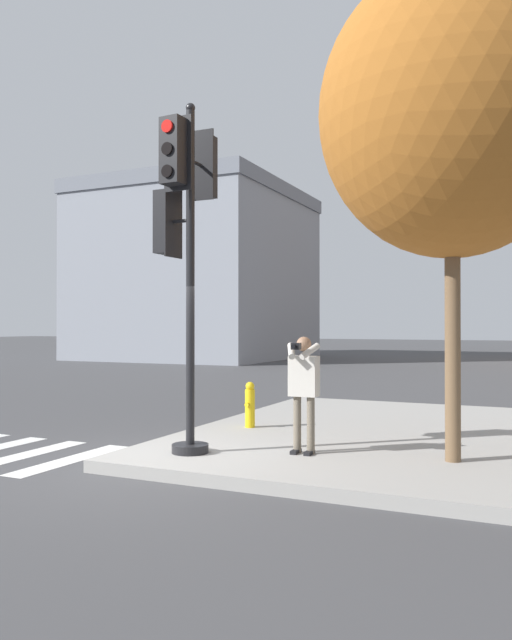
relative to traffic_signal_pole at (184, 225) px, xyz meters
The scene contains 7 objects.
ground_plane 3.44m from the traffic_signal_pole, 130.90° to the right, with size 160.00×160.00×0.00m, color #424244.
sidewalk_corner 5.40m from the traffic_signal_pole, 44.36° to the left, with size 8.00×8.00×0.17m.
traffic_signal_pole is the anchor object (origin of this frame).
person_photographer 2.79m from the traffic_signal_pole, 21.46° to the left, with size 0.50×0.53×1.63m.
street_tree 3.90m from the traffic_signal_pole, 15.17° to the left, with size 3.51×3.51×6.53m.
fire_hydrant 3.64m from the traffic_signal_pole, 91.54° to the left, with size 0.17×0.23×0.79m.
building_left 29.18m from the traffic_signal_pole, 119.44° to the left, with size 11.49×12.29×10.12m.
Camera 1 is at (5.02, -7.06, 1.95)m, focal length 35.00 mm.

